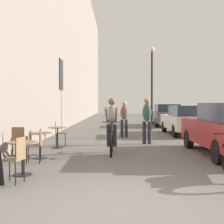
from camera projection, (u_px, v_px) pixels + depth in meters
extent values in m
plane|color=#5B5954|center=(124.00, 213.00, 4.37)|extent=(88.00, 88.00, 0.00)
cube|color=gray|center=(59.00, 11.00, 18.22)|extent=(0.50, 68.00, 13.95)
cube|color=black|center=(61.00, 75.00, 17.27)|extent=(0.04, 1.10, 1.70)
cylinder|color=black|center=(23.00, 175.00, 6.66)|extent=(0.40, 0.40, 0.02)
cylinder|color=black|center=(23.00, 159.00, 6.65)|extent=(0.05, 0.05, 0.67)
cylinder|color=brown|center=(22.00, 142.00, 6.64)|extent=(0.64, 0.64, 0.02)
cylinder|color=black|center=(0.00, 173.00, 5.88)|extent=(0.02, 0.02, 0.45)
cylinder|color=black|center=(10.00, 169.00, 6.20)|extent=(0.02, 0.02, 0.45)
cylinder|color=black|center=(15.00, 174.00, 5.81)|extent=(0.02, 0.02, 0.45)
cylinder|color=black|center=(24.00, 170.00, 6.12)|extent=(0.02, 0.02, 0.45)
cube|color=brown|center=(12.00, 159.00, 6.00)|extent=(0.45, 0.45, 0.02)
cube|color=brown|center=(21.00, 148.00, 5.95)|extent=(0.09, 0.34, 0.42)
cylinder|color=black|center=(40.00, 158.00, 8.71)|extent=(0.40, 0.40, 0.02)
cylinder|color=black|center=(40.00, 146.00, 8.70)|extent=(0.05, 0.05, 0.67)
cylinder|color=brown|center=(40.00, 133.00, 8.69)|extent=(0.64, 0.64, 0.02)
cylinder|color=black|center=(15.00, 150.00, 8.86)|extent=(0.02, 0.02, 0.45)
cylinder|color=black|center=(27.00, 149.00, 8.89)|extent=(0.02, 0.02, 0.45)
cylinder|color=black|center=(12.00, 151.00, 8.54)|extent=(0.02, 0.02, 0.45)
cylinder|color=black|center=(24.00, 151.00, 8.57)|extent=(0.02, 0.02, 0.45)
cube|color=brown|center=(20.00, 142.00, 8.71)|extent=(0.41, 0.41, 0.02)
cube|color=brown|center=(18.00, 135.00, 8.52)|extent=(0.34, 0.05, 0.42)
cylinder|color=black|center=(26.00, 156.00, 7.84)|extent=(0.02, 0.02, 0.45)
cylinder|color=black|center=(28.00, 153.00, 8.16)|extent=(0.02, 0.02, 0.45)
cylinder|color=black|center=(39.00, 155.00, 7.88)|extent=(0.02, 0.02, 0.45)
cylinder|color=black|center=(41.00, 153.00, 8.20)|extent=(0.02, 0.02, 0.45)
cube|color=brown|center=(34.00, 145.00, 8.01)|extent=(0.43, 0.43, 0.02)
cube|color=brown|center=(41.00, 137.00, 8.03)|extent=(0.07, 0.34, 0.42)
cylinder|color=black|center=(58.00, 148.00, 10.76)|extent=(0.40, 0.40, 0.02)
cylinder|color=black|center=(58.00, 138.00, 10.75)|extent=(0.05, 0.05, 0.67)
cylinder|color=brown|center=(58.00, 128.00, 10.74)|extent=(0.64, 0.64, 0.02)
cylinder|color=black|center=(65.00, 139.00, 11.53)|extent=(0.02, 0.02, 0.45)
cylinder|color=black|center=(65.00, 140.00, 11.21)|extent=(0.02, 0.02, 0.45)
cylinder|color=black|center=(56.00, 139.00, 11.48)|extent=(0.02, 0.02, 0.45)
cylinder|color=black|center=(56.00, 140.00, 11.16)|extent=(0.02, 0.02, 0.45)
cube|color=brown|center=(61.00, 133.00, 11.34)|extent=(0.44, 0.44, 0.02)
cube|color=brown|center=(56.00, 127.00, 11.31)|extent=(0.07, 0.34, 0.42)
torus|color=black|center=(111.00, 145.00, 8.96)|extent=(0.06, 0.71, 0.71)
torus|color=black|center=(112.00, 141.00, 10.01)|extent=(0.06, 0.71, 0.71)
cylinder|color=black|center=(112.00, 132.00, 9.91)|extent=(0.04, 0.21, 0.58)
cylinder|color=black|center=(112.00, 123.00, 9.40)|extent=(0.05, 0.82, 0.14)
cylinder|color=black|center=(111.00, 134.00, 8.98)|extent=(0.04, 0.09, 0.67)
cylinder|color=black|center=(112.00, 142.00, 9.51)|extent=(0.05, 1.00, 0.12)
cylinder|color=black|center=(111.00, 122.00, 8.99)|extent=(0.52, 0.04, 0.03)
ellipsoid|color=black|center=(112.00, 123.00, 9.81)|extent=(0.12, 0.24, 0.06)
ellipsoid|color=gray|center=(112.00, 114.00, 9.73)|extent=(0.35, 0.36, 0.59)
sphere|color=brown|center=(112.00, 102.00, 9.68)|extent=(0.22, 0.22, 0.22)
cylinder|color=#26262D|center=(115.00, 135.00, 9.66)|extent=(0.14, 0.40, 0.75)
cylinder|color=#26262D|center=(109.00, 135.00, 9.67)|extent=(0.14, 0.40, 0.75)
cylinder|color=gray|center=(116.00, 115.00, 9.33)|extent=(0.09, 0.74, 0.48)
cylinder|color=gray|center=(107.00, 115.00, 9.34)|extent=(0.12, 0.75, 0.48)
cylinder|color=#26262D|center=(150.00, 133.00, 11.81)|extent=(0.14, 0.14, 0.86)
cylinder|color=#26262D|center=(144.00, 133.00, 11.81)|extent=(0.14, 0.14, 0.86)
ellipsoid|color=#38564C|center=(147.00, 112.00, 11.78)|extent=(0.34, 0.24, 0.68)
sphere|color=#A57A5B|center=(147.00, 101.00, 11.77)|extent=(0.22, 0.22, 0.22)
cylinder|color=#26262D|center=(126.00, 128.00, 14.12)|extent=(0.14, 0.14, 0.81)
cylinder|color=#26262D|center=(122.00, 129.00, 14.09)|extent=(0.14, 0.14, 0.81)
ellipsoid|color=brown|center=(124.00, 112.00, 14.08)|extent=(0.38, 0.29, 0.64)
sphere|color=tan|center=(124.00, 103.00, 14.07)|extent=(0.22, 0.22, 0.22)
cylinder|color=black|center=(152.00, 91.00, 18.38)|extent=(0.12, 0.12, 4.60)
sphere|color=silver|center=(152.00, 49.00, 18.31)|extent=(0.32, 0.32, 0.32)
cylinder|color=black|center=(189.00, 139.00, 10.75)|extent=(0.22, 0.64, 0.63)
cylinder|color=black|center=(218.00, 152.00, 7.86)|extent=(0.22, 0.64, 0.63)
cube|color=beige|center=(184.00, 122.00, 15.44)|extent=(1.80, 4.10, 0.66)
cube|color=#283342|center=(187.00, 111.00, 14.94)|extent=(1.47, 2.23, 0.49)
cylinder|color=black|center=(164.00, 127.00, 16.77)|extent=(0.21, 0.59, 0.58)
cylinder|color=black|center=(192.00, 127.00, 16.79)|extent=(0.21, 0.59, 0.58)
cylinder|color=black|center=(175.00, 131.00, 14.10)|extent=(0.21, 0.59, 0.58)
cylinder|color=black|center=(208.00, 131.00, 14.12)|extent=(0.21, 0.59, 0.58)
cube|color=#595960|center=(166.00, 116.00, 21.45)|extent=(1.84, 4.25, 0.69)
cube|color=#283342|center=(167.00, 108.00, 20.93)|extent=(1.51, 2.31, 0.51)
cylinder|color=black|center=(152.00, 120.00, 22.88)|extent=(0.21, 0.61, 0.61)
cylinder|color=black|center=(174.00, 120.00, 22.82)|extent=(0.21, 0.61, 0.61)
cylinder|color=black|center=(157.00, 123.00, 20.10)|extent=(0.21, 0.61, 0.61)
cylinder|color=black|center=(181.00, 123.00, 20.05)|extent=(0.21, 0.61, 0.61)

